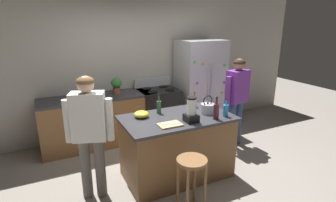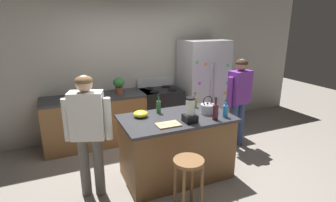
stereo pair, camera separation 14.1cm
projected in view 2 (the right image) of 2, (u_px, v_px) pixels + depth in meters
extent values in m
plane|color=gray|center=(176.00, 175.00, 3.99)|extent=(14.00, 14.00, 0.00)
cube|color=#BCB7AD|center=(135.00, 66.00, 5.31)|extent=(8.00, 0.10, 2.70)
cube|color=brown|center=(176.00, 148.00, 3.87)|extent=(1.50, 0.82, 0.88)
cube|color=#333338|center=(177.00, 118.00, 3.73)|extent=(1.56, 0.88, 0.04)
cube|color=brown|center=(101.00, 121.00, 4.91)|extent=(2.00, 0.64, 0.88)
cube|color=#333338|center=(99.00, 97.00, 4.78)|extent=(2.00, 0.64, 0.04)
cube|color=#B7BABF|center=(203.00, 85.00, 5.55)|extent=(0.90, 0.70, 1.84)
cylinder|color=#B7BABF|center=(211.00, 85.00, 5.18)|extent=(0.02, 0.02, 0.83)
cylinder|color=#B7BABF|center=(215.00, 84.00, 5.21)|extent=(0.02, 0.02, 0.83)
cube|color=orange|center=(206.00, 64.00, 5.03)|extent=(0.05, 0.01, 0.05)
cube|color=purple|center=(228.00, 83.00, 5.35)|extent=(0.05, 0.01, 0.05)
cube|color=purple|center=(200.00, 83.00, 5.09)|extent=(0.05, 0.01, 0.05)
cube|color=orange|center=(225.00, 93.00, 5.39)|extent=(0.05, 0.01, 0.05)
cube|color=#3FB259|center=(197.00, 62.00, 4.94)|extent=(0.05, 0.01, 0.05)
cube|color=#3FB259|center=(228.00, 65.00, 5.24)|extent=(0.05, 0.01, 0.05)
cube|color=black|center=(161.00, 112.00, 5.34)|extent=(0.76, 0.64, 0.92)
cube|color=black|center=(167.00, 119.00, 5.07)|extent=(0.60, 0.01, 0.24)
cube|color=#B7BABF|center=(155.00, 82.00, 5.43)|extent=(0.76, 0.06, 0.18)
cylinder|color=black|center=(155.00, 92.00, 5.00)|extent=(0.18, 0.18, 0.01)
cylinder|color=black|center=(172.00, 90.00, 5.14)|extent=(0.18, 0.18, 0.01)
cylinder|color=black|center=(149.00, 88.00, 5.26)|extent=(0.18, 0.18, 0.01)
cylinder|color=black|center=(166.00, 87.00, 5.40)|extent=(0.18, 0.18, 0.01)
cylinder|color=#66605B|center=(85.00, 167.00, 3.44)|extent=(0.17, 0.17, 0.81)
cylinder|color=#66605B|center=(99.00, 166.00, 3.46)|extent=(0.17, 0.17, 0.81)
cube|color=white|center=(87.00, 116.00, 3.25)|extent=(0.45, 0.34, 0.60)
cylinder|color=white|center=(66.00, 120.00, 3.24)|extent=(0.11, 0.11, 0.54)
cylinder|color=white|center=(108.00, 119.00, 3.28)|extent=(0.11, 0.11, 0.54)
sphere|color=#D8AD8C|center=(84.00, 84.00, 3.13)|extent=(0.26, 0.26, 0.20)
ellipsoid|color=brown|center=(84.00, 81.00, 3.12)|extent=(0.27, 0.27, 0.12)
cylinder|color=#384C7A|center=(240.00, 123.00, 4.86)|extent=(0.15, 0.15, 0.82)
cylinder|color=#384C7A|center=(233.00, 126.00, 4.76)|extent=(0.15, 0.15, 0.82)
cube|color=#723399|center=(240.00, 87.00, 4.61)|extent=(0.44, 0.30, 0.57)
cylinder|color=#723399|center=(249.00, 88.00, 4.76)|extent=(0.11, 0.11, 0.51)
cylinder|color=#723399|center=(230.00, 92.00, 4.48)|extent=(0.11, 0.11, 0.51)
sphere|color=#8C664C|center=(242.00, 65.00, 4.50)|extent=(0.24, 0.24, 0.20)
ellipsoid|color=#332319|center=(242.00, 63.00, 4.49)|extent=(0.25, 0.25, 0.12)
cylinder|color=brown|center=(189.00, 161.00, 3.06)|extent=(0.36, 0.36, 0.04)
cylinder|color=brown|center=(184.00, 195.00, 3.02)|extent=(0.04, 0.04, 0.64)
cylinder|color=brown|center=(202.00, 190.00, 3.11)|extent=(0.04, 0.04, 0.64)
cylinder|color=brown|center=(175.00, 184.00, 3.22)|extent=(0.04, 0.04, 0.64)
cylinder|color=brown|center=(192.00, 179.00, 3.31)|extent=(0.04, 0.04, 0.64)
cylinder|color=brown|center=(119.00, 90.00, 4.90)|extent=(0.14, 0.14, 0.12)
ellipsoid|color=#337A38|center=(119.00, 82.00, 4.85)|extent=(0.20, 0.20, 0.18)
cube|color=black|center=(190.00, 118.00, 3.53)|extent=(0.17, 0.17, 0.10)
cylinder|color=silver|center=(190.00, 107.00, 3.49)|extent=(0.12, 0.12, 0.21)
cylinder|color=black|center=(190.00, 98.00, 3.45)|extent=(0.12, 0.12, 0.02)
cylinder|color=#471923|center=(215.00, 112.00, 3.59)|extent=(0.08, 0.08, 0.21)
cylinder|color=#471923|center=(216.00, 102.00, 3.55)|extent=(0.03, 0.03, 0.09)
cylinder|color=black|center=(216.00, 98.00, 3.53)|extent=(0.03, 0.03, 0.02)
cylinder|color=olive|center=(195.00, 102.00, 4.13)|extent=(0.06, 0.06, 0.15)
cylinder|color=olive|center=(195.00, 95.00, 4.10)|extent=(0.02, 0.02, 0.07)
cylinder|color=black|center=(195.00, 93.00, 4.08)|extent=(0.03, 0.03, 0.02)
cylinder|color=#2D6638|center=(159.00, 107.00, 3.86)|extent=(0.07, 0.07, 0.18)
cylinder|color=#2D6638|center=(159.00, 99.00, 3.82)|extent=(0.03, 0.03, 0.08)
cylinder|color=black|center=(158.00, 95.00, 3.80)|extent=(0.03, 0.03, 0.02)
cylinder|color=#268CD8|center=(225.00, 111.00, 3.70)|extent=(0.07, 0.07, 0.17)
cylinder|color=#268CD8|center=(226.00, 103.00, 3.66)|extent=(0.03, 0.03, 0.07)
cylinder|color=black|center=(226.00, 100.00, 3.65)|extent=(0.03, 0.03, 0.02)
ellipsoid|color=yellow|center=(141.00, 114.00, 3.71)|extent=(0.21, 0.21, 0.09)
cylinder|color=#B7BABF|center=(207.00, 109.00, 3.84)|extent=(0.20, 0.20, 0.14)
sphere|color=black|center=(208.00, 103.00, 3.82)|extent=(0.03, 0.03, 0.03)
cylinder|color=#B7BABF|center=(215.00, 106.00, 3.89)|extent=(0.09, 0.03, 0.08)
torus|color=black|center=(208.00, 101.00, 3.81)|extent=(0.16, 0.02, 0.16)
cube|color=tan|center=(168.00, 125.00, 3.42)|extent=(0.30, 0.20, 0.02)
cube|color=#B7BABF|center=(170.00, 124.00, 3.43)|extent=(0.22, 0.10, 0.01)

